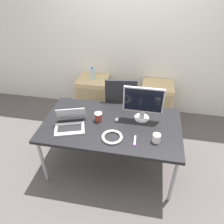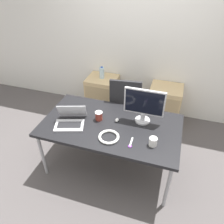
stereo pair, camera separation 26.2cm
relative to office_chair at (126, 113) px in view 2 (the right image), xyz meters
The scene contains 14 objects.
ground_plane 0.84m from the office_chair, 90.36° to the right, with size 14.00×14.00×0.00m, color #514C4C.
wall_back 1.19m from the office_chair, 90.36° to the left, with size 10.00×0.05×2.60m.
desk 0.81m from the office_chair, 90.36° to the right, with size 1.69×0.94×0.73m.
office_chair is the anchor object (origin of this frame).
cabinet_left 0.75m from the office_chair, 139.12° to the left, with size 0.52×0.46×0.67m.
cabinet_right 0.74m from the office_chair, 41.70° to the left, with size 0.52×0.46×0.67m.
water_bottle 0.84m from the office_chair, 138.99° to the left, with size 0.08×0.08×0.21m.
laptop_center 1.08m from the office_chair, 118.48° to the right, with size 0.40×0.41×0.22m.
monitor 0.89m from the office_chair, 58.22° to the right, with size 0.48×0.19×0.45m.
mouse 0.76m from the office_chair, 85.76° to the right, with size 0.04×0.06×0.03m.
coffee_cup_white 1.17m from the office_chair, 60.46° to the right, with size 0.09×0.09×0.10m.
coffee_cup_brown 0.83m from the office_chair, 104.02° to the right, with size 0.09×0.09×0.11m.
cable_coil 1.06m from the office_chair, 87.07° to the right, with size 0.24×0.24×0.03m.
scissors 1.11m from the office_chair, 72.90° to the right, with size 0.05×0.17×0.01m.
Camera 2 is at (0.65, -1.98, 2.42)m, focal length 35.00 mm.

